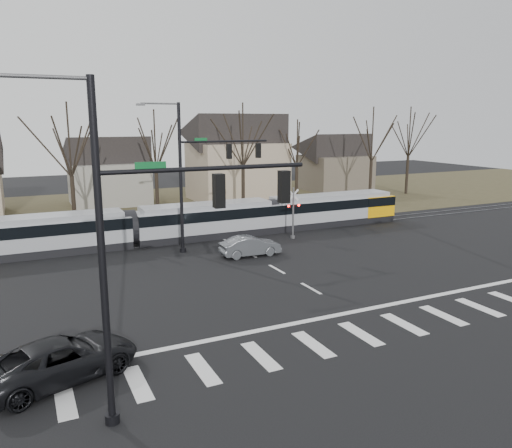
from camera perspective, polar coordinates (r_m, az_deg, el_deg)
name	(u,v)px	position (r m, az deg, el deg)	size (l,w,h in m)	color
ground	(332,300)	(26.12, 8.64, -8.59)	(140.00, 140.00, 0.00)	black
grass_verge	(164,206)	(54.75, -10.44, 2.06)	(140.00, 28.00, 0.01)	#38331E
crosswalk	(383,329)	(23.16, 14.29, -11.53)	(27.00, 2.60, 0.01)	silver
stop_line	(353,312)	(24.75, 11.00, -9.83)	(28.00, 0.35, 0.01)	silver
lane_dashes	(218,236)	(39.79, -4.35, -1.39)	(0.18, 30.00, 0.01)	silver
rail_pair	(219,236)	(39.61, -4.24, -1.41)	(90.00, 1.52, 0.06)	#59595E
tram	(205,219)	(39.12, -5.87, 0.56)	(35.70, 2.65, 2.71)	gray
sedan	(250,246)	(33.83, -0.66, -2.53)	(4.17, 1.59, 1.36)	#4C4F53
suv	(62,359)	(19.54, -21.32, -14.15)	(5.87, 4.07, 1.49)	black
signal_pole_near_left	(157,235)	(14.97, -11.28, -1.27)	(9.28, 0.44, 10.20)	black
signal_pole_far	(203,170)	(34.80, -6.11, 6.20)	(9.28, 0.44, 10.20)	black
rail_crossing_signal	(293,215)	(38.68, 4.27, 1.08)	(1.08, 0.36, 4.00)	#59595B
tree_row	(199,163)	(49.01, -6.51, 6.96)	(59.20, 7.20, 10.00)	black
house_b	(108,168)	(57.10, -16.52, 6.18)	(8.64, 7.56, 7.65)	gray
house_c	(237,154)	(58.03, -2.21, 7.98)	(10.80, 8.64, 10.10)	tan
house_d	(335,160)	(67.14, 9.03, 7.27)	(8.64, 7.56, 7.65)	brown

